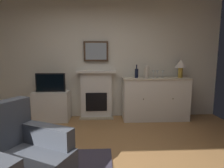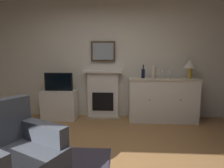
{
  "view_description": "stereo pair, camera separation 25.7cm",
  "coord_description": "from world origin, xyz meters",
  "views": [
    {
      "loc": [
        0.12,
        -1.98,
        1.36
      ],
      "look_at": [
        0.24,
        0.56,
        1.0
      ],
      "focal_mm": 28.72,
      "sensor_mm": 36.0,
      "label": 1
    },
    {
      "loc": [
        0.38,
        -1.98,
        1.36
      ],
      "look_at": [
        0.24,
        0.56,
        1.0
      ],
      "focal_mm": 28.72,
      "sensor_mm": 36.0,
      "label": 2
    }
  ],
  "objects": [
    {
      "name": "armchair",
      "position": [
        -0.74,
        -0.33,
        0.38
      ],
      "size": [
        1.06,
        1.04,
        0.92
      ],
      "color": "#474C56",
      "rests_on": "ground_plane"
    },
    {
      "name": "wine_glass_center",
      "position": [
        1.31,
        1.93,
        1.07
      ],
      "size": [
        0.07,
        0.07,
        0.16
      ],
      "color": "silver",
      "rests_on": "sideboard_cabinet"
    },
    {
      "name": "wine_glass_left",
      "position": [
        1.2,
        1.84,
        1.07
      ],
      "size": [
        0.07,
        0.07,
        0.16
      ],
      "color": "silver",
      "rests_on": "sideboard_cabinet"
    },
    {
      "name": "vase_decorative",
      "position": [
        1.05,
        1.85,
        1.08
      ],
      "size": [
        0.11,
        0.11,
        0.28
      ],
      "color": "beige",
      "rests_on": "sideboard_cabinet"
    },
    {
      "name": "table_lamp",
      "position": [
        1.82,
        1.9,
        1.22
      ],
      "size": [
        0.26,
        0.26,
        0.4
      ],
      "color": "#B79338",
      "rests_on": "sideboard_cabinet"
    },
    {
      "name": "sideboard_cabinet",
      "position": [
        1.27,
        1.9,
        0.47
      ],
      "size": [
        1.47,
        0.49,
        0.94
      ],
      "color": "white",
      "rests_on": "ground_plane"
    },
    {
      "name": "tv_cabinet",
      "position": [
        -1.03,
        1.91,
        0.33
      ],
      "size": [
        0.75,
        0.42,
        0.65
      ],
      "color": "white",
      "rests_on": "ground_plane"
    },
    {
      "name": "wine_bottle",
      "position": [
        0.84,
        1.89,
        1.05
      ],
      "size": [
        0.08,
        0.08,
        0.29
      ],
      "color": "black",
      "rests_on": "sideboard_cabinet"
    },
    {
      "name": "tv_set",
      "position": [
        -1.03,
        1.89,
        0.85
      ],
      "size": [
        0.62,
        0.07,
        0.4
      ],
      "color": "black",
      "rests_on": "tv_cabinet"
    },
    {
      "name": "framed_picture",
      "position": [
        -0.05,
        2.12,
        1.53
      ],
      "size": [
        0.55,
        0.04,
        0.45
      ],
      "color": "#473323"
    },
    {
      "name": "wine_glass_right",
      "position": [
        1.42,
        1.88,
        1.07
      ],
      "size": [
        0.07,
        0.07,
        0.16
      ],
      "color": "silver",
      "rests_on": "sideboard_cabinet"
    },
    {
      "name": "fireplace_unit",
      "position": [
        -0.05,
        2.08,
        0.55
      ],
      "size": [
        0.87,
        0.3,
        1.1
      ],
      "color": "white",
      "rests_on": "ground_plane"
    },
    {
      "name": "wall_rear",
      "position": [
        0.0,
        2.2,
        1.33
      ],
      "size": [
        5.62,
        0.06,
        2.67
      ],
      "primitive_type": "cube",
      "color": "silver",
      "rests_on": "ground_plane"
    }
  ]
}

